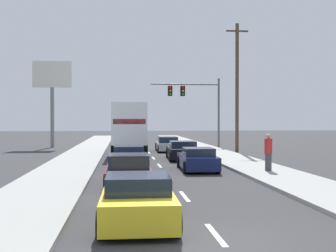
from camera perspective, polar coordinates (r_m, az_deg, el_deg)
ground_plane at (r=34.36m, az=-2.50°, el=-3.62°), size 140.00×140.00×0.00m
sidewalk_right at (r=30.18m, az=7.80°, el=-4.11°), size 3.06×80.00×0.14m
sidewalk_left at (r=29.45m, az=-11.82°, el=-4.24°), size 3.06×80.00×0.14m
lane_markings at (r=32.41m, az=-2.28°, el=-3.88°), size 0.14×57.00×0.01m
box_truck at (r=32.90m, az=-5.15°, el=-0.02°), size 2.73×9.07×3.85m
car_blue at (r=23.84m, az=-5.22°, el=-4.24°), size 1.99×4.71×1.23m
car_maroon at (r=17.55m, az=-5.27°, el=-5.99°), size 1.89×4.08×1.28m
car_yellow at (r=11.28m, az=-4.07°, el=-9.82°), size 1.94×4.14×1.27m
car_silver at (r=36.50m, az=-0.05°, el=-2.48°), size 1.98×4.50×1.22m
car_black at (r=28.89m, az=1.95°, el=-3.33°), size 2.14×4.51×1.24m
car_navy at (r=22.72m, az=3.94°, el=-4.49°), size 1.91×4.14×1.20m
traffic_signal_mast at (r=41.41m, az=3.04°, el=3.90°), size 6.72×0.69×6.67m
utility_pole_mid at (r=35.22m, az=9.15°, el=5.20°), size 1.80×0.28×10.42m
roadside_billboard at (r=42.94m, az=-15.13°, el=5.07°), size 3.70×0.36×8.31m
pedestrian_near_corner at (r=21.78m, az=13.18°, el=-3.41°), size 0.38×0.38×1.83m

